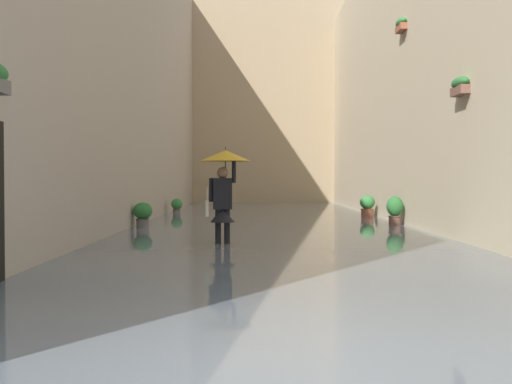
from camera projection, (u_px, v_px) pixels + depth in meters
The scene contains 10 objects.
ground_plane at pixel (270, 227), 19.37m from camera, with size 74.84×74.84×0.00m, color #605B56.
flood_water at pixel (270, 224), 19.37m from camera, with size 8.36×35.94×0.15m, color slate.
building_facade_left at pixel (426, 65), 19.28m from camera, with size 2.04×33.94×9.76m.
building_facade_right at pixel (114, 43), 19.23m from camera, with size 2.04×33.94×11.02m.
building_facade_far at pixel (263, 97), 35.11m from camera, with size 11.16×1.80×11.80m, color tan.
person_wading at pixel (224, 177), 12.96m from camera, with size 1.04×1.04×2.10m.
potted_plant_near_right at pixel (143, 215), 17.33m from camera, with size 0.52×0.52×0.82m.
potted_plant_mid_left at pixel (367, 207), 22.02m from camera, with size 0.51×0.51×0.88m.
potted_plant_mid_right at pixel (177, 206), 24.00m from camera, with size 0.43×0.43×0.70m.
potted_plant_far_left at pixel (395, 211), 18.11m from camera, with size 0.47×0.47×0.96m.
Camera 1 is at (0.50, 4.38, 1.48)m, focal length 45.09 mm.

